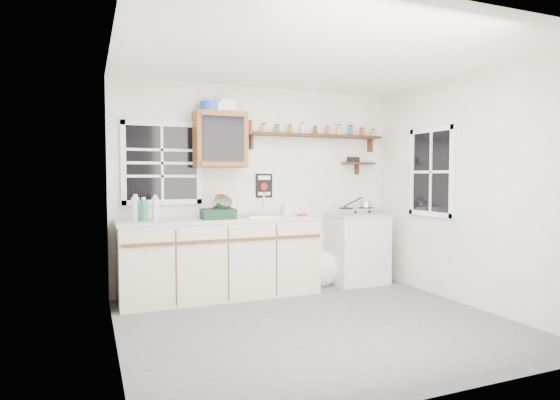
# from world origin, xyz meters

# --- Properties ---
(room) EXTENTS (3.64, 3.24, 2.54)m
(room) POSITION_xyz_m (0.00, 0.00, 1.25)
(room) COLOR #4E4E50
(room) RESTS_ON ground
(main_cabinet) EXTENTS (2.31, 0.63, 0.92)m
(main_cabinet) POSITION_xyz_m (-0.58, 1.30, 0.46)
(main_cabinet) COLOR beige
(main_cabinet) RESTS_ON floor
(right_cabinet) EXTENTS (0.73, 0.57, 0.91)m
(right_cabinet) POSITION_xyz_m (1.25, 1.32, 0.46)
(right_cabinet) COLOR silver
(right_cabinet) RESTS_ON floor
(sink) EXTENTS (0.52, 0.44, 0.29)m
(sink) POSITION_xyz_m (-0.05, 1.30, 0.93)
(sink) COLOR #BBBBBF
(sink) RESTS_ON main_cabinet
(upper_cabinet) EXTENTS (0.60, 0.32, 0.65)m
(upper_cabinet) POSITION_xyz_m (-0.55, 1.44, 1.82)
(upper_cabinet) COLOR #5B3716
(upper_cabinet) RESTS_ON wall_back
(upper_cabinet_clutter) EXTENTS (0.41, 0.24, 0.14)m
(upper_cabinet_clutter) POSITION_xyz_m (-0.59, 1.44, 2.21)
(upper_cabinet_clutter) COLOR #1A46AC
(upper_cabinet_clutter) RESTS_ON upper_cabinet
(spice_shelf) EXTENTS (1.91, 0.18, 0.35)m
(spice_shelf) POSITION_xyz_m (0.73, 1.51, 1.93)
(spice_shelf) COLOR black
(spice_shelf) RESTS_ON wall_back
(secondary_shelf) EXTENTS (0.45, 0.16, 0.24)m
(secondary_shelf) POSITION_xyz_m (1.36, 1.52, 1.58)
(secondary_shelf) COLOR black
(secondary_shelf) RESTS_ON wall_back
(warning_sign) EXTENTS (0.22, 0.02, 0.30)m
(warning_sign) POSITION_xyz_m (0.05, 1.59, 1.28)
(warning_sign) COLOR black
(warning_sign) RESTS_ON wall_back
(window_back) EXTENTS (0.93, 0.03, 0.98)m
(window_back) POSITION_xyz_m (-1.20, 1.59, 1.55)
(window_back) COLOR black
(window_back) RESTS_ON wall_back
(window_right) EXTENTS (0.03, 0.78, 1.08)m
(window_right) POSITION_xyz_m (1.79, 0.55, 1.45)
(window_right) COLOR black
(window_right) RESTS_ON wall_back
(water_bottles) EXTENTS (0.28, 0.16, 0.28)m
(water_bottles) POSITION_xyz_m (-1.44, 1.31, 1.05)
(water_bottles) COLOR silver
(water_bottles) RESTS_ON main_cabinet
(dish_rack) EXTENTS (0.39, 0.30, 0.28)m
(dish_rack) POSITION_xyz_m (-0.63, 1.20, 1.01)
(dish_rack) COLOR black
(dish_rack) RESTS_ON main_cabinet
(soap_bottle) EXTENTS (0.09, 0.09, 0.19)m
(soap_bottle) POSITION_xyz_m (0.32, 1.49, 1.02)
(soap_bottle) COLOR silver
(soap_bottle) RESTS_ON main_cabinet
(rag) EXTENTS (0.15, 0.14, 0.02)m
(rag) POSITION_xyz_m (0.41, 1.23, 0.93)
(rag) COLOR maroon
(rag) RESTS_ON main_cabinet
(hotplate) EXTENTS (0.60, 0.34, 0.09)m
(hotplate) POSITION_xyz_m (1.22, 1.31, 0.95)
(hotplate) COLOR #BBBBBF
(hotplate) RESTS_ON right_cabinet
(saucepan) EXTENTS (0.35, 0.17, 0.15)m
(saucepan) POSITION_xyz_m (1.36, 1.31, 1.03)
(saucepan) COLOR #BBBBBF
(saucepan) RESTS_ON hotplate
(trash_bag) EXTENTS (0.44, 0.40, 0.50)m
(trash_bag) POSITION_xyz_m (0.76, 1.40, 0.21)
(trash_bag) COLOR white
(trash_bag) RESTS_ON floor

